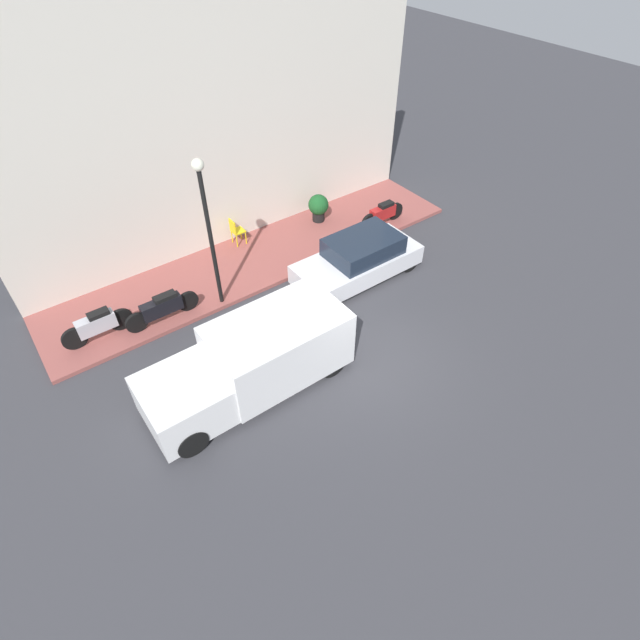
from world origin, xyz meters
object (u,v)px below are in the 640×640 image
(parked_car, at_px, (359,259))
(scooter_silver, at_px, (97,325))
(motorcycle_red, at_px, (383,213))
(potted_plant, at_px, (318,206))
(streetlamp, at_px, (207,218))
(cafe_chair, at_px, (236,230))
(motorcycle_black, at_px, (162,308))
(delivery_van, at_px, (251,361))

(parked_car, distance_m, scooter_silver, 7.74)
(motorcycle_red, relative_size, potted_plant, 1.88)
(parked_car, bearing_deg, motorcycle_red, -55.97)
(streetlamp, xyz_separation_m, cafe_chair, (2.32, -1.85, -2.29))
(cafe_chair, bearing_deg, motorcycle_black, 120.75)
(potted_plant, relative_size, cafe_chair, 1.05)
(cafe_chair, bearing_deg, streetlamp, 141.46)
(motorcycle_red, xyz_separation_m, streetlamp, (-0.33, 6.61, 2.39))
(motorcycle_black, height_order, potted_plant, potted_plant)
(parked_car, height_order, motorcycle_black, parked_car)
(potted_plant, bearing_deg, motorcycle_red, -132.99)
(motorcycle_red, xyz_separation_m, cafe_chair, (1.99, 4.76, 0.10))
(motorcycle_black, relative_size, cafe_chair, 2.28)
(streetlamp, bearing_deg, cafe_chair, -38.54)
(parked_car, bearing_deg, potted_plant, -14.12)
(scooter_silver, relative_size, motorcycle_black, 0.89)
(motorcycle_red, xyz_separation_m, potted_plant, (1.56, 1.67, 0.12))
(scooter_silver, height_order, streetlamp, streetlamp)
(delivery_van, height_order, motorcycle_black, delivery_van)
(streetlamp, distance_m, potted_plant, 5.75)
(parked_car, xyz_separation_m, delivery_van, (-1.93, 4.98, 0.27))
(delivery_van, relative_size, cafe_chair, 5.44)
(parked_car, distance_m, potted_plant, 3.33)
(delivery_van, bearing_deg, streetlamp, -14.60)
(scooter_silver, xyz_separation_m, cafe_chair, (1.74, -5.22, 0.07))
(cafe_chair, bearing_deg, potted_plant, -97.97)
(scooter_silver, relative_size, streetlamp, 0.43)
(parked_car, relative_size, streetlamp, 0.91)
(potted_plant, bearing_deg, delivery_van, 131.70)
(motorcycle_red, xyz_separation_m, motorcycle_black, (-0.11, 8.29, 0.02))
(parked_car, relative_size, potted_plant, 4.09)
(delivery_van, bearing_deg, cafe_chair, -25.78)
(delivery_van, distance_m, potted_plant, 7.76)
(scooter_silver, distance_m, streetlamp, 4.16)
(parked_car, bearing_deg, delivery_van, 111.14)
(scooter_silver, bearing_deg, delivery_van, -146.77)
(delivery_van, height_order, cafe_chair, delivery_van)
(parked_car, height_order, motorcycle_red, parked_car)
(scooter_silver, xyz_separation_m, motorcycle_black, (-0.36, -1.69, -0.01))
(motorcycle_red, bearing_deg, parked_car, 124.03)
(motorcycle_red, relative_size, cafe_chair, 1.98)
(scooter_silver, bearing_deg, motorcycle_black, -101.97)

